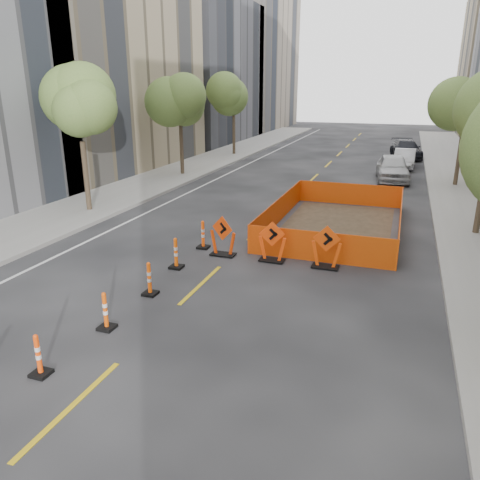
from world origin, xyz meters
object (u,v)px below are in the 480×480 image
at_px(chevron_sign_left, 223,236).
at_px(parked_car_near, 393,168).
at_px(channelizer_3, 105,311).
at_px(channelizer_6, 203,235).
at_px(parked_car_far, 406,149).
at_px(channelizer_5, 176,253).
at_px(chevron_sign_right, 326,247).
at_px(channelizer_4, 149,279).
at_px(parked_car_mid, 404,159).
at_px(channelizer_2, 38,355).
at_px(chevron_sign_center, 272,242).

height_order(chevron_sign_left, parked_car_near, parked_car_near).
relative_size(channelizer_3, parked_car_near, 0.21).
xyz_separation_m(channelizer_6, parked_car_far, (6.73, 26.13, 0.20)).
distance_m(channelizer_5, chevron_sign_right, 4.91).
distance_m(channelizer_6, parked_car_near, 16.91).
relative_size(channelizer_4, parked_car_near, 0.21).
height_order(parked_car_near, parked_car_mid, parked_car_near).
bearing_deg(parked_car_near, channelizer_3, -110.63).
bearing_deg(chevron_sign_left, channelizer_3, -79.77).
height_order(channelizer_4, parked_car_near, parked_car_near).
height_order(channelizer_2, channelizer_3, channelizer_3).
relative_size(chevron_sign_right, parked_car_far, 0.29).
bearing_deg(channelizer_4, chevron_sign_center, 55.46).
distance_m(chevron_sign_right, parked_car_near, 16.33).
relative_size(channelizer_6, chevron_sign_left, 0.73).
xyz_separation_m(chevron_sign_right, parked_car_mid, (2.12, 21.47, -0.06)).
bearing_deg(parked_car_mid, channelizer_5, -104.58).
xyz_separation_m(channelizer_5, chevron_sign_left, (1.01, 1.63, 0.20)).
bearing_deg(channelizer_6, channelizer_2, -89.95).
distance_m(channelizer_3, parked_car_far, 33.12).
relative_size(chevron_sign_center, parked_car_far, 0.28).
height_order(channelizer_2, channelizer_5, channelizer_5).
bearing_deg(parked_car_near, chevron_sign_right, -100.90).
height_order(channelizer_4, parked_car_mid, parked_car_mid).
bearing_deg(channelizer_4, parked_car_mid, 75.50).
distance_m(channelizer_3, channelizer_6, 6.32).
bearing_deg(parked_car_near, channelizer_6, -116.70).
height_order(channelizer_5, parked_car_near, parked_car_near).
height_order(channelizer_4, chevron_sign_right, chevron_sign_right).
bearing_deg(channelizer_3, parked_car_near, 75.06).
bearing_deg(parked_car_mid, channelizer_6, -106.01).
bearing_deg(parked_car_near, chevron_sign_center, -107.19).
xyz_separation_m(channelizer_4, chevron_sign_left, (0.79, 3.74, 0.22)).
bearing_deg(parked_car_far, parked_car_mid, -100.89).
relative_size(chevron_sign_left, chevron_sign_center, 1.02).
bearing_deg(channelizer_2, parked_car_near, 75.96).
bearing_deg(parked_car_far, chevron_sign_right, -105.11).
distance_m(chevron_sign_center, chevron_sign_right, 1.83).
xyz_separation_m(channelizer_4, channelizer_6, (-0.18, 4.21, 0.03)).
distance_m(channelizer_2, chevron_sign_right, 9.17).
height_order(channelizer_3, chevron_sign_left, chevron_sign_left).
height_order(channelizer_4, chevron_sign_center, chevron_sign_center).
relative_size(channelizer_2, channelizer_4, 0.95).
bearing_deg(channelizer_4, chevron_sign_right, 40.32).
xyz_separation_m(channelizer_6, chevron_sign_right, (4.58, -0.48, 0.21)).
bearing_deg(parked_car_near, channelizer_5, -114.53).
relative_size(parked_car_near, parked_car_mid, 1.17).
height_order(channelizer_6, chevron_sign_center, chevron_sign_center).
xyz_separation_m(channelizer_3, parked_car_near, (5.90, 22.11, 0.32)).
distance_m(chevron_sign_left, parked_car_mid, 22.22).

